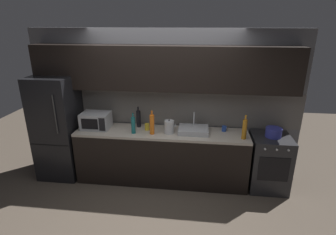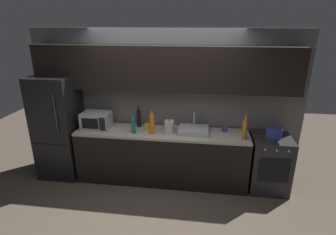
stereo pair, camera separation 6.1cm
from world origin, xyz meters
name	(u,v)px [view 1 (the left image)]	position (x,y,z in m)	size (l,w,h in m)	color
ground_plane	(153,214)	(0.00, 0.00, 0.00)	(10.00, 10.00, 0.00)	#4C4238
back_wall	(164,88)	(0.00, 1.20, 1.55)	(4.55, 0.44, 2.50)	slate
counter_run	(162,156)	(0.00, 0.90, 0.45)	(2.81, 0.60, 0.90)	black
refrigerator	(58,127)	(-1.79, 0.90, 0.89)	(0.68, 0.69, 1.77)	black
oven_range	(269,162)	(1.75, 0.90, 0.45)	(0.60, 0.62, 0.90)	#232326
microwave	(96,120)	(-1.11, 0.92, 1.04)	(0.46, 0.35, 0.27)	#A8AAAF
sink_basin	(193,130)	(0.52, 0.93, 0.94)	(0.48, 0.38, 0.30)	#ADAFB5
kettle	(169,127)	(0.13, 0.85, 1.00)	(0.19, 0.16, 0.23)	#B7BABF
wine_bottle_amber	(245,129)	(1.29, 0.77, 1.06)	(0.07, 0.07, 0.38)	#B27019
wine_bottle_dark	(139,118)	(-0.41, 1.06, 1.05)	(0.07, 0.07, 0.35)	black
wine_bottle_orange	(152,124)	(-0.13, 0.78, 1.06)	(0.07, 0.07, 0.39)	orange
wine_bottle_teal	(133,125)	(-0.43, 0.78, 1.04)	(0.07, 0.07, 0.34)	#19666B
mug_blue	(224,129)	(1.02, 1.04, 0.94)	(0.08, 0.08, 0.09)	#234299
mug_yellow	(147,127)	(-0.24, 0.94, 0.95)	(0.08, 0.08, 0.11)	gold
cooking_pot	(274,132)	(1.76, 0.90, 0.97)	(0.25, 0.25, 0.15)	#333899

